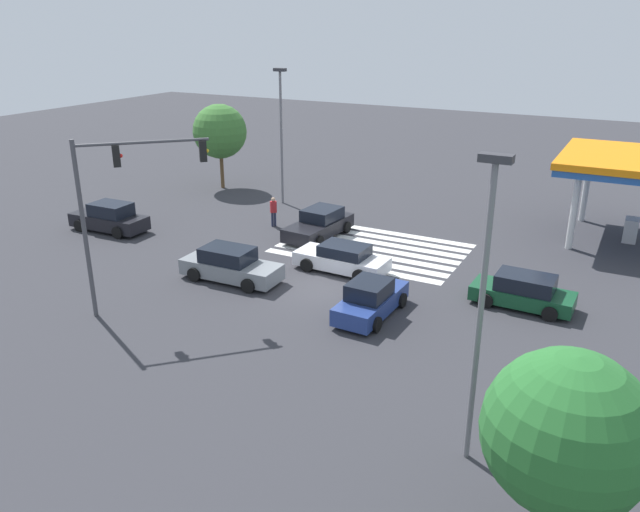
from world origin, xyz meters
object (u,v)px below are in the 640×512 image
pedestrian (273,210)px  tree_corner_a (567,432)px  car_2 (371,300)px  street_light_pole_a (281,125)px  traffic_signal_mast (117,193)px  car_1 (523,292)px  car_3 (230,265)px  car_0 (342,258)px  car_5 (110,218)px  street_light_pole_b (483,290)px  car_6 (319,224)px  tree_corner_b (220,131)px

pedestrian → tree_corner_a: 25.55m
car_2 → street_light_pole_a: bearing=44.8°
traffic_signal_mast → car_1: (-14.45, -8.20, -4.44)m
traffic_signal_mast → car_3: traffic_signal_mast is taller
car_1 → tree_corner_a: tree_corner_a is taller
car_1 → car_2: (5.40, 3.80, 0.01)m
car_0 → pedestrian: bearing=-31.9°
car_0 → tree_corner_a: 17.80m
car_5 → tree_corner_a: bearing=153.1°
car_2 → tree_corner_a: 12.92m
car_1 → pedestrian: bearing=-14.9°
car_3 → street_light_pole_b: street_light_pole_b is taller
traffic_signal_mast → street_light_pole_b: street_light_pole_b is taller
car_6 → tree_corner_b: tree_corner_b is taller
car_0 → car_3: size_ratio=0.95×
car_0 → car_2: (-3.17, 3.80, 0.05)m
car_0 → car_3: 5.39m
car_1 → car_2: size_ratio=1.01×
street_light_pole_b → tree_corner_b: 32.01m
car_3 → tree_corner_b: size_ratio=0.81×
car_0 → car_2: size_ratio=1.09×
car_2 → traffic_signal_mast: bearing=117.5°
car_3 → car_5: car_5 is taller
car_2 → tree_corner_b: (17.98, -14.22, 3.39)m
pedestrian → traffic_signal_mast: bearing=-41.2°
car_1 → tree_corner_b: (23.38, -10.42, 3.40)m
car_5 → street_light_pole_a: bearing=-122.4°
pedestrian → tree_corner_b: size_ratio=0.29×
car_0 → car_1: size_ratio=1.09×
car_2 → tree_corner_b: bearing=53.3°
pedestrian → street_light_pole_a: street_light_pole_a is taller
street_light_pole_b → tree_corner_a: (-2.57, 2.35, -1.87)m
tree_corner_a → car_3: bearing=-31.3°
pedestrian → street_light_pole_a: 6.54m
car_3 → car_5: size_ratio=1.03×
traffic_signal_mast → car_0: size_ratio=1.58×
traffic_signal_mast → car_0: bearing=9.4°
traffic_signal_mast → street_light_pole_a: 17.45m
car_6 → tree_corner_b: size_ratio=0.81×
car_3 → tree_corner_a: tree_corner_a is taller
car_1 → car_6: 12.68m
street_light_pole_a → tree_corner_b: size_ratio=1.45×
car_3 → tree_corner_b: 17.81m
car_0 → car_6: car_6 is taller
car_3 → pedestrian: (2.54, -7.88, 0.26)m
car_0 → car_2: bearing=131.5°
tree_corner_b → street_light_pole_b: bearing=138.5°
street_light_pole_a → car_2: bearing=133.2°
car_6 → traffic_signal_mast: bearing=-6.8°
car_3 → tree_corner_a: (-15.89, 9.67, 2.49)m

